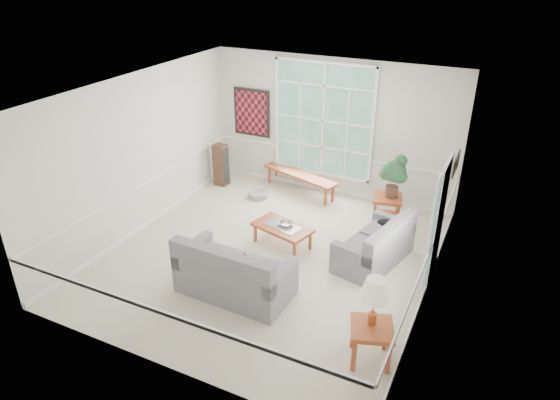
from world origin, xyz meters
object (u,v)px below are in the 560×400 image
Objects in this scene: loveseat_right at (374,240)px; end_table at (386,209)px; side_table at (371,343)px; loveseat_front at (235,267)px; coffee_table at (282,236)px.

loveseat_right reaches higher than end_table.
loveseat_right is at bearing -83.57° from end_table.
side_table is at bearing -61.04° from loveseat_right.
loveseat_right reaches higher than side_table.
coffee_table is at bearing 89.97° from loveseat_front.
loveseat_front is 3.17× the size of side_table.
side_table is (0.81, -3.83, -0.00)m from end_table.
loveseat_front reaches higher than coffee_table.
end_table is at bearing 63.61° from coffee_table.
coffee_table is 3.13m from side_table.
coffee_table is 2.27m from end_table.
loveseat_front is at bearing 167.90° from side_table.
coffee_table is at bearing -131.24° from end_table.
coffee_table is 1.93× the size of side_table.
loveseat_front is 1.64× the size of coffee_table.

